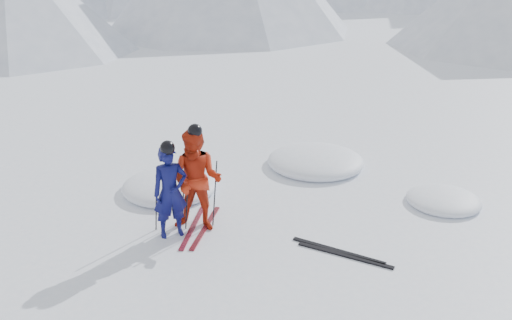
{
  "coord_description": "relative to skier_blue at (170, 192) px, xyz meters",
  "views": [
    {
      "loc": [
        -1.45,
        -9.2,
        4.9
      ],
      "look_at": [
        -1.64,
        0.5,
        1.1
      ],
      "focal_mm": 38.0,
      "sensor_mm": 36.0,
      "label": 1
    }
  ],
  "objects": [
    {
      "name": "snow_lumps",
      "position": [
        2.47,
        2.35,
        -0.86
      ],
      "size": [
        8.68,
        6.14,
        0.51
      ],
      "color": "white",
      "rests_on": "ground"
    },
    {
      "name": "skier_blue",
      "position": [
        0.0,
        0.0,
        0.0
      ],
      "size": [
        0.74,
        0.63,
        1.72
      ],
      "primitive_type": "imported",
      "rotation": [
        0.0,
        0.0,
        0.42
      ],
      "color": "#0C0E4B",
      "rests_on": "ground"
    },
    {
      "name": "pole_blue_left",
      "position": [
        -0.3,
        0.15,
        -0.29
      ],
      "size": [
        0.12,
        0.08,
        1.14
      ],
      "primitive_type": "cylinder",
      "rotation": [
        0.05,
        0.08,
        0.0
      ],
      "color": "black",
      "rests_on": "ground"
    },
    {
      "name": "ground",
      "position": [
        3.15,
        0.48,
        -0.86
      ],
      "size": [
        160.0,
        160.0,
        0.0
      ],
      "primitive_type": "plane",
      "color": "white",
      "rests_on": "ground"
    },
    {
      "name": "pole_blue_right",
      "position": [
        0.25,
        0.25,
        -0.29
      ],
      "size": [
        0.12,
        0.07,
        1.14
      ],
      "primitive_type": "cylinder",
      "rotation": [
        -0.04,
        0.08,
        0.0
      ],
      "color": "black",
      "rests_on": "ground"
    },
    {
      "name": "ski_loose_b",
      "position": [
        3.06,
        -0.69,
        -0.84
      ],
      "size": [
        1.55,
        0.86,
        0.03
      ],
      "primitive_type": "cube",
      "rotation": [
        0.0,
        0.0,
        1.1
      ],
      "color": "black",
      "rests_on": "ground"
    },
    {
      "name": "ski_worn_left",
      "position": [
        0.33,
        0.26,
        -0.84
      ],
      "size": [
        0.28,
        1.7,
        0.03
      ],
      "primitive_type": "cube",
      "rotation": [
        0.0,
        0.0,
        -0.11
      ],
      "color": "black",
      "rests_on": "ground"
    },
    {
      "name": "ski_worn_right",
      "position": [
        0.57,
        0.26,
        -0.84
      ],
      "size": [
        0.4,
        1.69,
        0.03
      ],
      "primitive_type": "cube",
      "rotation": [
        0.0,
        0.0,
        -0.18
      ],
      "color": "black",
      "rests_on": "ground"
    },
    {
      "name": "skier_red",
      "position": [
        0.45,
        0.26,
        0.11
      ],
      "size": [
        1.04,
        0.86,
        1.94
      ],
      "primitive_type": "imported",
      "rotation": [
        0.0,
        0.0,
        -0.15
      ],
      "color": "red",
      "rests_on": "ground"
    },
    {
      "name": "pole_red_left",
      "position": [
        0.15,
        0.51,
        -0.21
      ],
      "size": [
        0.13,
        0.1,
        1.29
      ],
      "primitive_type": "cylinder",
      "rotation": [
        0.06,
        0.08,
        0.0
      ],
      "color": "black",
      "rests_on": "ground"
    },
    {
      "name": "ski_loose_a",
      "position": [
        2.96,
        -0.54,
        -0.84
      ],
      "size": [
        1.53,
        0.91,
        0.03
      ],
      "primitive_type": "cube",
      "rotation": [
        0.0,
        0.0,
        1.06
      ],
      "color": "black",
      "rests_on": "ground"
    },
    {
      "name": "pole_red_right",
      "position": [
        0.75,
        0.41,
        -0.21
      ],
      "size": [
        0.13,
        0.09,
        1.29
      ],
      "primitive_type": "cylinder",
      "rotation": [
        -0.05,
        0.08,
        0.0
      ],
      "color": "black",
      "rests_on": "ground"
    }
  ]
}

